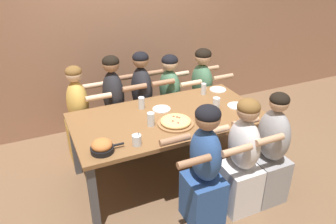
{
  "coord_description": "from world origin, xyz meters",
  "views": [
    {
      "loc": [
        -1.21,
        -2.69,
        2.32
      ],
      "look_at": [
        0.0,
        0.0,
        0.79
      ],
      "focal_mm": 35.0,
      "sensor_mm": 36.0,
      "label": 1
    }
  ],
  "objects_px": {
    "pizza_board_main": "(175,122)",
    "diner_near_midright": "(241,161)",
    "drinking_glass_a": "(142,104)",
    "diner_far_midright": "(170,101)",
    "drinking_glass_d": "(251,108)",
    "drinking_glass_b": "(216,104)",
    "drinking_glass_c": "(151,120)",
    "cocktail_glass_blue": "(137,141)",
    "diner_far_left": "(80,119)",
    "diner_near_center": "(204,171)",
    "empty_plate_b": "(161,109)",
    "diner_far_right": "(201,94)",
    "diner_far_midleft": "(115,109)",
    "drinking_glass_e": "(204,89)",
    "diner_near_right": "(270,154)",
    "skillet_bowl": "(102,147)",
    "empty_plate_c": "(218,90)",
    "diner_far_center": "(143,104)",
    "empty_plate_a": "(236,106)"
  },
  "relations": [
    {
      "from": "drinking_glass_e",
      "to": "drinking_glass_a",
      "type": "bearing_deg",
      "value": -176.43
    },
    {
      "from": "diner_far_midleft",
      "to": "diner_near_center",
      "type": "bearing_deg",
      "value": 14.59
    },
    {
      "from": "diner_far_center",
      "to": "diner_near_center",
      "type": "bearing_deg",
      "value": 1.12
    },
    {
      "from": "cocktail_glass_blue",
      "to": "drinking_glass_b",
      "type": "distance_m",
      "value": 1.05
    },
    {
      "from": "cocktail_glass_blue",
      "to": "drinking_glass_c",
      "type": "xyz_separation_m",
      "value": [
        0.24,
        0.27,
        0.02
      ]
    },
    {
      "from": "diner_far_midleft",
      "to": "diner_near_center",
      "type": "xyz_separation_m",
      "value": [
        0.38,
        -1.46,
        -0.0
      ]
    },
    {
      "from": "drinking_glass_e",
      "to": "diner_near_right",
      "type": "height_order",
      "value": "diner_near_right"
    },
    {
      "from": "diner_far_right",
      "to": "diner_far_left",
      "type": "distance_m",
      "value": 1.59
    },
    {
      "from": "diner_far_left",
      "to": "diner_near_right",
      "type": "height_order",
      "value": "diner_near_right"
    },
    {
      "from": "diner_far_midleft",
      "to": "diner_far_right",
      "type": "distance_m",
      "value": 1.18
    },
    {
      "from": "drinking_glass_a",
      "to": "diner_far_left",
      "type": "height_order",
      "value": "diner_far_left"
    },
    {
      "from": "drinking_glass_a",
      "to": "diner_far_center",
      "type": "bearing_deg",
      "value": 69.2
    },
    {
      "from": "drinking_glass_a",
      "to": "drinking_glass_c",
      "type": "relative_size",
      "value": 0.95
    },
    {
      "from": "empty_plate_b",
      "to": "empty_plate_c",
      "type": "xyz_separation_m",
      "value": [
        0.83,
        0.19,
        -0.0
      ]
    },
    {
      "from": "drinking_glass_a",
      "to": "empty_plate_a",
      "type": "bearing_deg",
      "value": -21.61
    },
    {
      "from": "cocktail_glass_blue",
      "to": "diner_far_left",
      "type": "relative_size",
      "value": 0.11
    },
    {
      "from": "drinking_glass_b",
      "to": "skillet_bowl",
      "type": "bearing_deg",
      "value": -167.16
    },
    {
      "from": "empty_plate_c",
      "to": "diner_far_midleft",
      "type": "relative_size",
      "value": 0.16
    },
    {
      "from": "empty_plate_c",
      "to": "diner_far_left",
      "type": "relative_size",
      "value": 0.17
    },
    {
      "from": "drinking_glass_a",
      "to": "drinking_glass_d",
      "type": "relative_size",
      "value": 1.1
    },
    {
      "from": "drinking_glass_b",
      "to": "diner_near_midright",
      "type": "bearing_deg",
      "value": -100.57
    },
    {
      "from": "skillet_bowl",
      "to": "diner_far_midleft",
      "type": "distance_m",
      "value": 1.18
    },
    {
      "from": "empty_plate_b",
      "to": "diner_far_midright",
      "type": "relative_size",
      "value": 0.17
    },
    {
      "from": "empty_plate_b",
      "to": "drinking_glass_c",
      "type": "bearing_deg",
      "value": -129.76
    },
    {
      "from": "empty_plate_a",
      "to": "diner_near_center",
      "type": "relative_size",
      "value": 0.16
    },
    {
      "from": "drinking_glass_a",
      "to": "diner_far_midright",
      "type": "relative_size",
      "value": 0.11
    },
    {
      "from": "drinking_glass_a",
      "to": "diner_far_midright",
      "type": "height_order",
      "value": "diner_far_midright"
    },
    {
      "from": "pizza_board_main",
      "to": "drinking_glass_b",
      "type": "height_order",
      "value": "drinking_glass_b"
    },
    {
      "from": "empty_plate_c",
      "to": "diner_near_midright",
      "type": "distance_m",
      "value": 1.19
    },
    {
      "from": "drinking_glass_b",
      "to": "drinking_glass_c",
      "type": "bearing_deg",
      "value": -176.39
    },
    {
      "from": "drinking_glass_c",
      "to": "diner_near_center",
      "type": "distance_m",
      "value": 0.72
    },
    {
      "from": "cocktail_glass_blue",
      "to": "diner_near_right",
      "type": "relative_size",
      "value": 0.11
    },
    {
      "from": "empty_plate_c",
      "to": "diner_far_right",
      "type": "bearing_deg",
      "value": 91.31
    },
    {
      "from": "drinking_glass_a",
      "to": "diner_near_center",
      "type": "distance_m",
      "value": 1.06
    },
    {
      "from": "drinking_glass_d",
      "to": "diner_near_midright",
      "type": "bearing_deg",
      "value": -132.01
    },
    {
      "from": "diner_far_midright",
      "to": "diner_near_center",
      "type": "relative_size",
      "value": 0.96
    },
    {
      "from": "diner_far_midright",
      "to": "diner_far_left",
      "type": "height_order",
      "value": "diner_far_left"
    },
    {
      "from": "diner_far_right",
      "to": "diner_far_left",
      "type": "relative_size",
      "value": 1.0
    },
    {
      "from": "drinking_glass_d",
      "to": "drinking_glass_a",
      "type": "bearing_deg",
      "value": 150.76
    },
    {
      "from": "diner_near_midright",
      "to": "diner_near_right",
      "type": "xyz_separation_m",
      "value": [
        0.33,
        -0.0,
        -0.01
      ]
    },
    {
      "from": "diner_far_right",
      "to": "diner_far_midright",
      "type": "height_order",
      "value": "diner_far_right"
    },
    {
      "from": "drinking_glass_c",
      "to": "drinking_glass_d",
      "type": "distance_m",
      "value": 1.06
    },
    {
      "from": "diner_near_center",
      "to": "diner_far_midright",
      "type": "bearing_deg",
      "value": -13.15
    },
    {
      "from": "drinking_glass_d",
      "to": "pizza_board_main",
      "type": "bearing_deg",
      "value": 173.25
    },
    {
      "from": "empty_plate_a",
      "to": "diner_far_midleft",
      "type": "relative_size",
      "value": 0.16
    },
    {
      "from": "diner_far_center",
      "to": "drinking_glass_b",
      "type": "bearing_deg",
      "value": 35.09
    },
    {
      "from": "empty_plate_b",
      "to": "cocktail_glass_blue",
      "type": "xyz_separation_m",
      "value": [
        -0.46,
        -0.54,
        0.04
      ]
    },
    {
      "from": "diner_far_midright",
      "to": "cocktail_glass_blue",
      "type": "bearing_deg",
      "value": -36.81
    },
    {
      "from": "cocktail_glass_blue",
      "to": "diner_far_midright",
      "type": "xyz_separation_m",
      "value": [
        0.82,
        1.1,
        -0.26
      ]
    },
    {
      "from": "pizza_board_main",
      "to": "diner_near_midright",
      "type": "height_order",
      "value": "diner_near_midright"
    }
  ]
}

